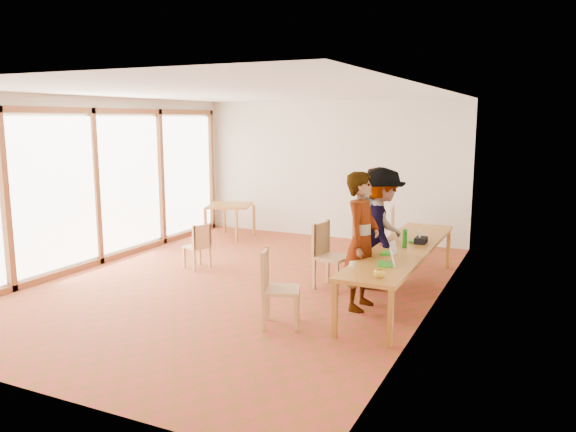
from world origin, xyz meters
The scene contains 25 objects.
ground centered at (0.00, 0.00, 0.00)m, with size 8.00×8.00×0.00m, color #AB4029.
wall_back centered at (0.00, 4.00, 1.50)m, with size 6.00×0.10×3.00m, color beige.
wall_front centered at (0.00, -4.00, 1.50)m, with size 6.00×0.10×3.00m, color beige.
wall_right centered at (3.00, 0.00, 1.50)m, with size 0.10×8.00×3.00m, color beige.
window_wall centered at (-2.96, 0.00, 1.50)m, with size 0.10×8.00×3.00m, color white.
ceiling centered at (0.00, 0.00, 3.02)m, with size 6.00×8.00×0.04m, color white.
communal_table centered at (2.50, 0.46, 0.70)m, with size 0.80×4.00×0.75m.
side_table centered at (-1.99, 2.98, 0.67)m, with size 0.90×0.90×0.75m.
chair_near centered at (1.30, -1.43, 0.61)m, with size 0.59×0.59×0.53m.
chair_mid centered at (1.31, 0.42, 0.63)m, with size 0.55×0.55×0.55m.
chair_far centered at (1.30, 1.98, 0.53)m, with size 0.51×0.51×0.46m.
chair_empty centered at (1.76, 3.05, 0.57)m, with size 0.51×0.51×0.50m.
chair_spare centered at (-1.09, 0.47, 0.50)m, with size 0.49×0.49×0.43m.
person_near centered at (2.10, -0.30, 0.96)m, with size 0.70×0.46×1.91m, color gray.
person_mid centered at (1.97, 0.96, 0.94)m, with size 0.91×0.71×1.87m, color gray.
person_far centered at (2.07, 0.80, 0.94)m, with size 1.21×0.70×1.87m, color gray.
laptop_near centered at (2.58, -0.65, 0.81)m, with size 0.29×0.30×0.21m.
laptop_mid centered at (2.45, -0.06, 0.80)m, with size 0.20×0.23×0.19m.
laptop_far centered at (2.60, 0.90, 0.80)m, with size 0.23×0.25×0.19m.
yellow_mug centered at (2.63, -1.26, 0.80)m, with size 0.13×0.13×0.10m, color gold.
green_bottle centered at (2.53, 0.41, 0.89)m, with size 0.07×0.07×0.28m, color #116811.
clear_glass centered at (2.69, 1.03, 0.80)m, with size 0.07×0.07×0.09m, color silver.
condiment_cup centered at (2.17, -0.89, 0.78)m, with size 0.08×0.08×0.06m, color white.
pink_phone centered at (2.19, 0.41, 0.76)m, with size 0.05×0.10×0.01m, color #C83D6A.
black_pouch centered at (2.68, 0.83, 0.80)m, with size 0.16×0.26×0.09m, color black.
Camera 1 is at (4.39, -7.54, 2.61)m, focal length 35.00 mm.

